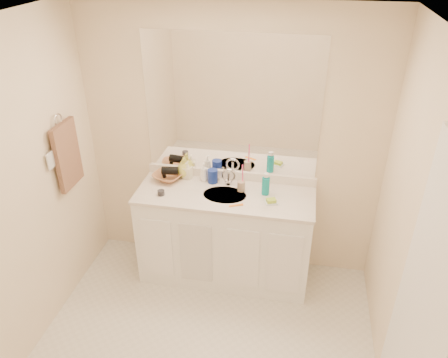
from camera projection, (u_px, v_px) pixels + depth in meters
name	position (u px, v px, depth m)	size (l,w,h in m)	color
ceiling	(186.00, 33.00, 2.08)	(2.60, 2.60, 0.02)	white
wall_back	(231.00, 146.00, 3.79)	(2.60, 0.02, 2.40)	#FDE7C6
wall_left	(4.00, 212.00, 2.89)	(0.02, 2.60, 2.40)	#FDE7C6
wall_right	(417.00, 261.00, 2.46)	(0.02, 2.60, 2.40)	#FDE7C6
vanity_cabinet	(225.00, 236.00, 3.94)	(1.50, 0.55, 0.85)	white
countertop	(225.00, 195.00, 3.72)	(1.52, 0.57, 0.03)	silver
backsplash	(231.00, 175.00, 3.91)	(1.52, 0.03, 0.08)	white
sink_basin	(225.00, 196.00, 3.70)	(0.37, 0.37, 0.02)	beige
faucet	(229.00, 179.00, 3.82)	(0.02, 0.02, 0.11)	silver
mirror	(231.00, 107.00, 3.60)	(1.48, 0.01, 1.20)	white
blue_mug	(213.00, 176.00, 3.85)	(0.09, 0.09, 0.12)	navy
tan_cup	(241.00, 186.00, 3.73)	(0.07, 0.07, 0.09)	tan
toothbrush	(243.00, 175.00, 3.68)	(0.01, 0.01, 0.22)	#FF4384
mouthwash_bottle	(266.00, 186.00, 3.67)	(0.07, 0.07, 0.16)	#0D99A0
soap_dish	(271.00, 202.00, 3.58)	(0.10, 0.08, 0.01)	white
green_soap	(271.00, 201.00, 3.57)	(0.08, 0.05, 0.03)	#A1C22F
orange_comb	(236.00, 205.00, 3.55)	(0.12, 0.02, 0.00)	orange
dark_jar	(161.00, 193.00, 3.68)	(0.06, 0.06, 0.04)	#2C2C32
soap_bottle_white	(204.00, 172.00, 3.87)	(0.07, 0.07, 0.17)	white
soap_bottle_cream	(188.00, 170.00, 3.90)	(0.07, 0.08, 0.16)	#F2EBC5
soap_bottle_yellow	(184.00, 167.00, 3.93)	(0.15, 0.15, 0.19)	#CCCC4F
wicker_basket	(168.00, 176.00, 3.91)	(0.26, 0.26, 0.06)	#AF6E46
hair_dryer	(170.00, 171.00, 3.88)	(0.07, 0.07, 0.14)	black
towel_ring	(58.00, 120.00, 3.37)	(0.11, 0.11, 0.01)	silver
hand_towel	(67.00, 155.00, 3.52)	(0.04, 0.32, 0.55)	brown
switch_plate	(51.00, 160.00, 3.33)	(0.01, 0.09, 0.13)	white
door	(417.00, 326.00, 2.31)	(0.02, 0.82, 2.00)	white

